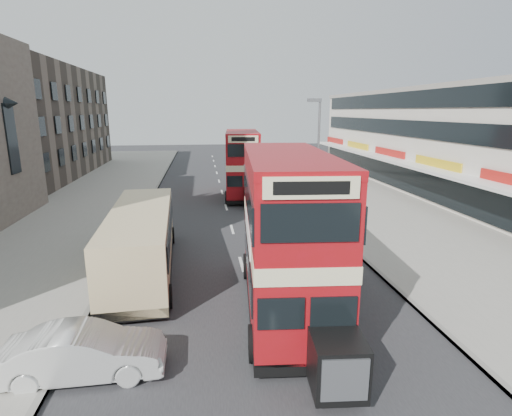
{
  "coord_description": "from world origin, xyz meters",
  "views": [
    {
      "loc": [
        -1.79,
        -10.4,
        7.3
      ],
      "look_at": [
        0.46,
        6.16,
        3.26
      ],
      "focal_mm": 28.33,
      "sensor_mm": 36.0,
      "label": 1
    }
  ],
  "objects_px": {
    "bus_main": "(287,232)",
    "cyclist": "(276,191)",
    "street_lamp": "(317,146)",
    "bus_second": "(242,164)",
    "coach": "(142,238)",
    "pedestrian_near": "(340,202)",
    "pedestrian_far": "(295,173)",
    "car_left_front": "(84,353)",
    "car_right_b": "(282,191)",
    "car_right_a": "(310,209)"
  },
  "relations": [
    {
      "from": "bus_main",
      "to": "cyclist",
      "type": "relative_size",
      "value": 5.02
    },
    {
      "from": "street_lamp",
      "to": "bus_second",
      "type": "bearing_deg",
      "value": 127.95
    },
    {
      "from": "coach",
      "to": "pedestrian_near",
      "type": "xyz_separation_m",
      "value": [
        12.19,
        7.84,
        -0.45
      ]
    },
    {
      "from": "street_lamp",
      "to": "pedestrian_far",
      "type": "height_order",
      "value": "street_lamp"
    },
    {
      "from": "bus_second",
      "to": "pedestrian_far",
      "type": "bearing_deg",
      "value": -129.63
    },
    {
      "from": "bus_second",
      "to": "coach",
      "type": "xyz_separation_m",
      "value": [
        -6.33,
        -16.37,
        -1.24
      ]
    },
    {
      "from": "car_left_front",
      "to": "street_lamp",
      "type": "bearing_deg",
      "value": -34.27
    },
    {
      "from": "bus_second",
      "to": "street_lamp",
      "type": "bearing_deg",
      "value": 132.53
    },
    {
      "from": "car_right_b",
      "to": "pedestrian_far",
      "type": "height_order",
      "value": "pedestrian_far"
    },
    {
      "from": "bus_second",
      "to": "coach",
      "type": "height_order",
      "value": "bus_second"
    },
    {
      "from": "coach",
      "to": "cyclist",
      "type": "bearing_deg",
      "value": 55.09
    },
    {
      "from": "street_lamp",
      "to": "pedestrian_far",
      "type": "distance_m",
      "value": 13.13
    },
    {
      "from": "bus_second",
      "to": "pedestrian_near",
      "type": "bearing_deg",
      "value": 129.02
    },
    {
      "from": "bus_second",
      "to": "car_right_a",
      "type": "distance_m",
      "value": 9.35
    },
    {
      "from": "car_left_front",
      "to": "car_right_b",
      "type": "relative_size",
      "value": 1.01
    },
    {
      "from": "bus_main",
      "to": "pedestrian_near",
      "type": "bearing_deg",
      "value": -112.76
    },
    {
      "from": "car_left_front",
      "to": "pedestrian_near",
      "type": "bearing_deg",
      "value": -40.48
    },
    {
      "from": "car_right_a",
      "to": "pedestrian_far",
      "type": "distance_m",
      "value": 14.77
    },
    {
      "from": "bus_main",
      "to": "car_left_front",
      "type": "distance_m",
      "value": 7.52
    },
    {
      "from": "car_left_front",
      "to": "cyclist",
      "type": "xyz_separation_m",
      "value": [
        9.51,
        21.91,
        0.01
      ]
    },
    {
      "from": "car_right_a",
      "to": "pedestrian_far",
      "type": "bearing_deg",
      "value": 170.34
    },
    {
      "from": "car_left_front",
      "to": "car_right_a",
      "type": "xyz_separation_m",
      "value": [
        10.72,
        15.75,
        -0.02
      ]
    },
    {
      "from": "car_right_b",
      "to": "coach",
      "type": "bearing_deg",
      "value": -37.9
    },
    {
      "from": "car_right_a",
      "to": "cyclist",
      "type": "xyz_separation_m",
      "value": [
        -1.21,
        6.16,
        0.03
      ]
    },
    {
      "from": "pedestrian_far",
      "to": "bus_main",
      "type": "bearing_deg",
      "value": -96.58
    },
    {
      "from": "coach",
      "to": "pedestrian_near",
      "type": "relative_size",
      "value": 5.19
    },
    {
      "from": "pedestrian_near",
      "to": "cyclist",
      "type": "xyz_separation_m",
      "value": [
        -3.25,
        6.43,
        -0.41
      ]
    },
    {
      "from": "coach",
      "to": "car_right_b",
      "type": "xyz_separation_m",
      "value": [
        9.61,
        15.22,
        -1.0
      ]
    },
    {
      "from": "car_left_front",
      "to": "car_right_b",
      "type": "distance_m",
      "value": 25.03
    },
    {
      "from": "car_right_b",
      "to": "car_left_front",
      "type": "bearing_deg",
      "value": -29.65
    },
    {
      "from": "car_left_front",
      "to": "bus_second",
      "type": "bearing_deg",
      "value": -17.03
    },
    {
      "from": "coach",
      "to": "car_right_b",
      "type": "distance_m",
      "value": 18.03
    },
    {
      "from": "car_left_front",
      "to": "pedestrian_far",
      "type": "height_order",
      "value": "pedestrian_far"
    },
    {
      "from": "cyclist",
      "to": "coach",
      "type": "bearing_deg",
      "value": -115.52
    },
    {
      "from": "bus_main",
      "to": "car_right_a",
      "type": "relative_size",
      "value": 2.14
    },
    {
      "from": "bus_main",
      "to": "bus_second",
      "type": "relative_size",
      "value": 1.05
    },
    {
      "from": "bus_second",
      "to": "car_right_a",
      "type": "bearing_deg",
      "value": 119.35
    },
    {
      "from": "car_left_front",
      "to": "coach",
      "type": "bearing_deg",
      "value": -5.29
    },
    {
      "from": "cyclist",
      "to": "bus_main",
      "type": "bearing_deg",
      "value": -92.88
    },
    {
      "from": "street_lamp",
      "to": "car_right_b",
      "type": "xyz_separation_m",
      "value": [
        -1.54,
        5.02,
        -4.18
      ]
    },
    {
      "from": "street_lamp",
      "to": "cyclist",
      "type": "height_order",
      "value": "street_lamp"
    },
    {
      "from": "car_right_b",
      "to": "pedestrian_near",
      "type": "bearing_deg",
      "value": 13.61
    },
    {
      "from": "car_left_front",
      "to": "pedestrian_near",
      "type": "height_order",
      "value": "pedestrian_near"
    },
    {
      "from": "car_right_a",
      "to": "pedestrian_near",
      "type": "distance_m",
      "value": 2.1
    },
    {
      "from": "street_lamp",
      "to": "car_right_a",
      "type": "distance_m",
      "value": 4.69
    },
    {
      "from": "street_lamp",
      "to": "cyclist",
      "type": "distance_m",
      "value": 6.14
    },
    {
      "from": "coach",
      "to": "pedestrian_near",
      "type": "bearing_deg",
      "value": 29.91
    },
    {
      "from": "bus_main",
      "to": "bus_second",
      "type": "xyz_separation_m",
      "value": [
        0.5,
        20.8,
        -0.14
      ]
    },
    {
      "from": "bus_main",
      "to": "car_right_a",
      "type": "bearing_deg",
      "value": -104.36
    },
    {
      "from": "bus_main",
      "to": "car_left_front",
      "type": "xyz_separation_m",
      "value": [
        -6.41,
        -3.22,
        -2.26
      ]
    }
  ]
}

